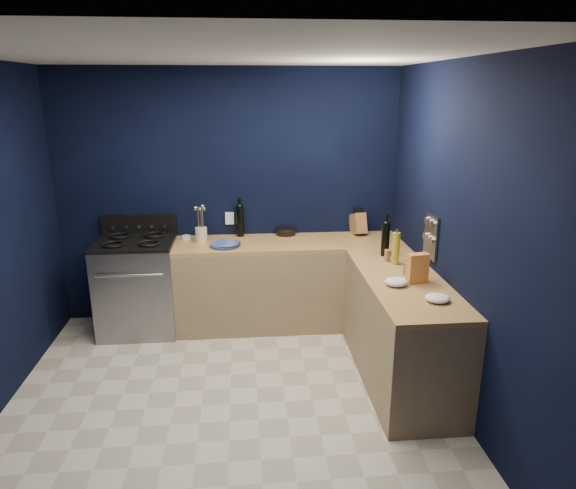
{
  "coord_description": "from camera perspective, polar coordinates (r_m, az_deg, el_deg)",
  "views": [
    {
      "loc": [
        0.14,
        -3.54,
        2.39
      ],
      "look_at": [
        0.55,
        1.0,
        1.0
      ],
      "focal_mm": 32.11,
      "sensor_mm": 36.0,
      "label": 1
    }
  ],
  "objects": [
    {
      "name": "spice_jar_far",
      "position": [
        4.39,
        12.93,
        -2.65
      ],
      "size": [
        0.06,
        0.06,
        0.09
      ],
      "primitive_type": "cylinder",
      "rotation": [
        0.0,
        0.0,
        -0.28
      ],
      "color": "olive",
      "rests_on": "top_right"
    },
    {
      "name": "wall_front",
      "position": [
        2.09,
        -8.58,
        -14.6
      ],
      "size": [
        3.5,
        0.02,
        2.6
      ],
      "primitive_type": "cube",
      "color": "black",
      "rests_on": "ground"
    },
    {
      "name": "wall_right",
      "position": [
        4.04,
        18.69,
        0.41
      ],
      "size": [
        0.02,
        3.5,
        2.6
      ],
      "primitive_type": "cube",
      "color": "black",
      "rests_on": "ground"
    },
    {
      "name": "towel_front",
      "position": [
        4.13,
        11.91,
        -4.07
      ],
      "size": [
        0.22,
        0.2,
        0.06
      ],
      "primitive_type": "ellipsoid",
      "rotation": [
        0.0,
        0.0,
        -0.3
      ],
      "color": "white",
      "rests_on": "top_right"
    },
    {
      "name": "wine_bottle_back",
      "position": [
        5.39,
        -5.34,
        2.62
      ],
      "size": [
        0.11,
        0.11,
        0.33
      ],
      "primitive_type": "cylinder",
      "rotation": [
        0.0,
        0.0,
        0.43
      ],
      "color": "black",
      "rests_on": "top_back"
    },
    {
      "name": "wine_bottle_right",
      "position": [
        4.82,
        10.74,
        0.57
      ],
      "size": [
        0.08,
        0.08,
        0.31
      ],
      "primitive_type": "cylinder",
      "rotation": [
        0.0,
        0.0,
        0.0
      ],
      "color": "black",
      "rests_on": "top_right"
    },
    {
      "name": "plate_stack",
      "position": [
        5.08,
        -6.99,
        -0.02
      ],
      "size": [
        0.37,
        0.37,
        0.04
      ],
      "primitive_type": "cylinder",
      "rotation": [
        0.0,
        0.0,
        -0.43
      ],
      "color": "#2F4497",
      "rests_on": "top_back"
    },
    {
      "name": "wall_outlet",
      "position": [
        5.44,
        -6.49,
        2.91
      ],
      "size": [
        0.09,
        0.02,
        0.13
      ],
      "primitive_type": "cube",
      "color": "white",
      "rests_on": "wall_back"
    },
    {
      "name": "wall_back",
      "position": [
        5.41,
        -6.56,
        5.23
      ],
      "size": [
        3.5,
        0.02,
        2.6
      ],
      "primitive_type": "cube",
      "color": "black",
      "rests_on": "ground"
    },
    {
      "name": "cab_back",
      "position": [
        5.36,
        0.12,
        -4.47
      ],
      "size": [
        2.3,
        0.63,
        0.86
      ],
      "primitive_type": "cube",
      "color": "#8B7555",
      "rests_on": "floor"
    },
    {
      "name": "spice_jar_near",
      "position": [
        4.68,
        10.92,
        -1.21
      ],
      "size": [
        0.06,
        0.06,
        0.11
      ],
      "primitive_type": "cylinder",
      "rotation": [
        0.0,
        0.0,
        -0.28
      ],
      "color": "olive",
      "rests_on": "top_right"
    },
    {
      "name": "top_right",
      "position": [
        4.31,
        12.7,
        -3.98
      ],
      "size": [
        0.63,
        1.67,
        0.04
      ],
      "primitive_type": "cube",
      "color": "brown",
      "rests_on": "cab_right"
    },
    {
      "name": "floor",
      "position": [
        4.28,
        -6.45,
        -17.28
      ],
      "size": [
        3.5,
        3.5,
        0.02
      ],
      "primitive_type": "cube",
      "color": "#BBB5A3",
      "rests_on": "ground"
    },
    {
      "name": "ramekin",
      "position": [
        5.38,
        -11.19,
        0.77
      ],
      "size": [
        0.12,
        0.12,
        0.04
      ],
      "primitive_type": "cylinder",
      "rotation": [
        0.0,
        0.0,
        0.31
      ],
      "color": "white",
      "rests_on": "top_back"
    },
    {
      "name": "gas_range",
      "position": [
        5.43,
        -16.22,
        -4.58
      ],
      "size": [
        0.76,
        0.66,
        0.92
      ],
      "primitive_type": "cube",
      "color": "gray",
      "rests_on": "floor"
    },
    {
      "name": "oil_bottle",
      "position": [
        4.6,
        11.86,
        -0.44
      ],
      "size": [
        0.07,
        0.07,
        0.29
      ],
      "primitive_type": "cylinder",
      "rotation": [
        0.0,
        0.0,
        0.08
      ],
      "color": "#9B9820",
      "rests_on": "top_right"
    },
    {
      "name": "utensil_crock",
      "position": [
        5.26,
        -9.58,
        1.09
      ],
      "size": [
        0.14,
        0.14,
        0.15
      ],
      "primitive_type": "cylinder",
      "rotation": [
        0.0,
        0.0,
        0.22
      ],
      "color": "beige",
      "rests_on": "top_back"
    },
    {
      "name": "cab_right",
      "position": [
        4.49,
        12.33,
        -9.36
      ],
      "size": [
        0.63,
        1.67,
        0.86
      ],
      "primitive_type": "cube",
      "color": "#8B7555",
      "rests_on": "floor"
    },
    {
      "name": "oven_door",
      "position": [
        5.15,
        -16.85,
        -5.96
      ],
      "size": [
        0.59,
        0.02,
        0.42
      ],
      "primitive_type": "cube",
      "color": "black",
      "rests_on": "gas_range"
    },
    {
      "name": "crouton_bag",
      "position": [
        4.21,
        14.15,
        -2.57
      ],
      "size": [
        0.17,
        0.1,
        0.24
      ],
      "primitive_type": "cube",
      "rotation": [
        0.0,
        0.0,
        0.16
      ],
      "color": "#AD1A2C",
      "rests_on": "top_right"
    },
    {
      "name": "cooktop",
      "position": [
        5.28,
        -16.64,
        0.23
      ],
      "size": [
        0.76,
        0.66,
        0.03
      ],
      "primitive_type": "cube",
      "color": "black",
      "rests_on": "gas_range"
    },
    {
      "name": "top_back",
      "position": [
        5.22,
        0.12,
        0.14
      ],
      "size": [
        2.3,
        0.63,
        0.04
      ],
      "primitive_type": "cube",
      "color": "brown",
      "rests_on": "cab_back"
    },
    {
      "name": "backguard",
      "position": [
        5.53,
        -16.15,
        2.16
      ],
      "size": [
        0.76,
        0.06,
        0.2
      ],
      "primitive_type": "cube",
      "color": "black",
      "rests_on": "gas_range"
    },
    {
      "name": "spice_panel",
      "position": [
        4.55,
        15.56,
        0.91
      ],
      "size": [
        0.02,
        0.28,
        0.38
      ],
      "primitive_type": "cube",
      "color": "gray",
      "rests_on": "wall_right"
    },
    {
      "name": "ceiling",
      "position": [
        3.55,
        -7.92,
        20.38
      ],
      "size": [
        3.5,
        3.5,
        0.02
      ],
      "primitive_type": "cube",
      "color": "silver",
      "rests_on": "ground"
    },
    {
      "name": "towel_end",
      "position": [
        3.91,
        16.21,
        -5.72
      ],
      "size": [
        0.21,
        0.19,
        0.05
      ],
      "primitive_type": "ellipsoid",
      "rotation": [
        0.0,
        0.0,
        0.17
      ],
      "color": "white",
      "rests_on": "top_right"
    },
    {
      "name": "knife_block",
      "position": [
        5.51,
        7.77,
        2.29
      ],
      "size": [
        0.16,
        0.27,
        0.27
      ],
      "primitive_type": "cube",
      "rotation": [
        -0.31,
        0.0,
        0.17
      ],
      "color": "brown",
      "rests_on": "top_back"
    },
    {
      "name": "lemon_basket",
      "position": [
        5.44,
        -0.24,
        1.5
      ],
      "size": [
        0.22,
        0.22,
        0.08
      ],
      "primitive_type": "cylinder",
      "rotation": [
        0.0,
        0.0,
        0.06
      ],
      "color": "black",
      "rests_on": "top_back"
    }
  ]
}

